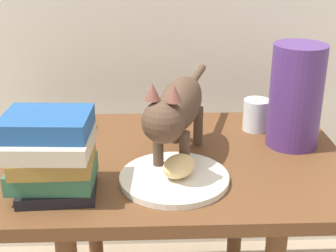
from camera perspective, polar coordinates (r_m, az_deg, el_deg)
The scene contains 8 objects.
side_table at distance 1.20m, azimuth -0.00°, elevation -6.69°, with size 0.85×0.58×0.54m.
plate at distance 1.05m, azimuth 0.73°, elevation -6.19°, with size 0.24×0.24×0.01m, color silver.
bread_roll at distance 1.04m, azimuth 1.30°, elevation -4.77°, with size 0.08×0.06×0.05m, color #E0BC7A.
cat at distance 1.09m, azimuth 1.08°, elevation 2.09°, with size 0.18×0.46×0.23m.
book_stack at distance 1.00m, azimuth -13.57°, elevation -3.31°, with size 0.18×0.16×0.17m.
green_vase at distance 1.22m, azimuth 14.84°, elevation 3.43°, with size 0.13×0.13×0.26m, color #4C2D72.
candle_jar at distance 1.33m, azimuth 10.34°, elevation 1.11°, with size 0.07×0.07×0.08m.
tv_remote at distance 1.35m, azimuth -11.99°, elevation 0.08°, with size 0.15×0.04×0.02m, color black.
Camera 1 is at (-0.04, -1.04, 1.05)m, focal length 51.67 mm.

